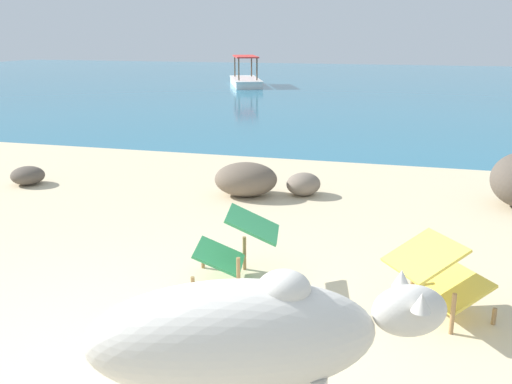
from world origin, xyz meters
TOP-DOWN VIEW (x-y plane):
  - sand_beach at (0.00, 0.00)m, footprint 18.00×14.00m
  - water_surface at (0.00, 22.00)m, footprint 60.00×36.00m
  - cow at (1.19, -0.36)m, footprint 1.92×1.08m
  - deck_chair_near at (0.49, 1.76)m, footprint 0.85×0.67m
  - deck_chair_far at (2.27, 1.52)m, footprint 0.93×0.88m
  - shore_rock_large at (-0.22, 4.50)m, footprint 1.01×0.86m
  - shore_rock_medium at (0.57, 4.74)m, footprint 0.67×0.67m
  - shore_rock_flat at (-3.61, 4.20)m, footprint 0.53×0.52m
  - boat_white at (-5.11, 21.20)m, footprint 2.44×3.84m

SIDE VIEW (x-z plane):
  - water_surface at x=0.00m, z-range -0.01..0.01m
  - sand_beach at x=0.00m, z-range 0.00..0.04m
  - shore_rock_flat at x=-3.61m, z-range 0.04..0.32m
  - shore_rock_medium at x=0.57m, z-range 0.04..0.36m
  - shore_rock_large at x=-0.22m, z-range 0.04..0.52m
  - boat_white at x=-5.11m, z-range -0.35..0.94m
  - deck_chair_near at x=0.49m, z-range 0.08..0.77m
  - deck_chair_far at x=2.27m, z-range 0.08..0.77m
  - cow at x=1.19m, z-range 0.21..1.30m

